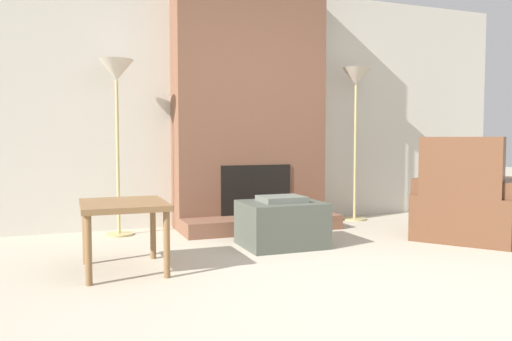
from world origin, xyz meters
The scene contains 8 objects.
ground_plane centered at (0.00, 0.00, 0.00)m, with size 24.00×24.00×0.00m, color #B2A893.
wall_back centered at (0.00, 2.80, 1.30)m, with size 6.86×0.06×2.60m, color beige.
fireplace centered at (0.00, 2.55, 1.23)m, with size 1.62×0.79×2.60m.
ottoman centered at (-0.10, 1.47, 0.20)m, with size 0.68×0.57×0.44m.
armchair centered at (1.64, 1.16, 0.28)m, with size 1.28×1.26×0.95m.
side_table centered at (-1.47, 1.11, 0.42)m, with size 0.58×0.66×0.49m.
floor_lamp_left centered at (-1.38, 2.48, 1.45)m, with size 0.33×0.33×1.68m.
floor_lamp_right centered at (1.26, 2.48, 1.50)m, with size 0.33×0.33×1.74m.
Camera 1 is at (-1.82, -2.46, 0.93)m, focal length 35.00 mm.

